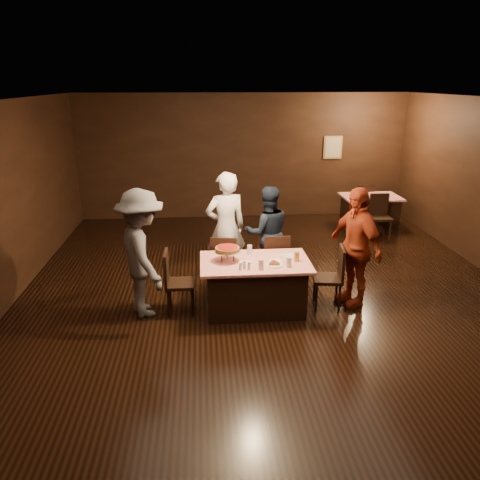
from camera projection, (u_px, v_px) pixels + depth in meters
name	position (u px, v px, depth m)	size (l,w,h in m)	color
room	(276.00, 166.00, 6.50)	(10.00, 10.04, 3.02)	black
main_table	(255.00, 285.00, 6.95)	(1.60, 1.00, 0.77)	red
back_table	(369.00, 212.00, 10.77)	(1.30, 0.90, 0.77)	#A20A0B
chair_far_left	(225.00, 262.00, 7.59)	(0.42, 0.42, 0.95)	black
chair_far_right	(274.00, 260.00, 7.66)	(0.42, 0.42, 0.95)	black
chair_end_left	(180.00, 282.00, 6.83)	(0.42, 0.42, 0.95)	black
chair_end_right	(328.00, 277.00, 7.00)	(0.42, 0.42, 0.95)	black
chair_back_near	(381.00, 217.00, 10.08)	(0.42, 0.42, 0.95)	black
chair_back_far	(361.00, 202.00, 11.31)	(0.42, 0.42, 0.95)	black
diner_white_jacket	(226.00, 228.00, 7.80)	(0.69, 0.45, 1.88)	white
diner_navy_hoodie	(267.00, 233.00, 7.98)	(0.78, 0.61, 1.61)	#182131
diner_grey_knit	(142.00, 254.00, 6.65)	(1.21, 0.69, 1.87)	slate
diner_red_shirt	(355.00, 247.00, 6.98)	(1.07, 0.45, 1.83)	#A13418
pizza_stand	(227.00, 249.00, 6.78)	(0.38, 0.38, 0.22)	black
plate_with_slice	(274.00, 264.00, 6.66)	(0.25, 0.25, 0.06)	white
plate_empty	(290.00, 256.00, 7.00)	(0.25, 0.25, 0.01)	white
glass_front_left	(261.00, 264.00, 6.52)	(0.08, 0.08, 0.14)	silver
glass_front_right	(289.00, 262.00, 6.60)	(0.08, 0.08, 0.14)	silver
glass_amber	(296.00, 257.00, 6.80)	(0.08, 0.08, 0.14)	#BF7F26
glass_back	(250.00, 250.00, 7.08)	(0.08, 0.08, 0.14)	silver
condiments	(245.00, 266.00, 6.53)	(0.17, 0.10, 0.09)	silver
napkin_center	(275.00, 260.00, 6.84)	(0.16, 0.16, 0.01)	white
napkin_left	(245.00, 263.00, 6.76)	(0.16, 0.16, 0.01)	white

